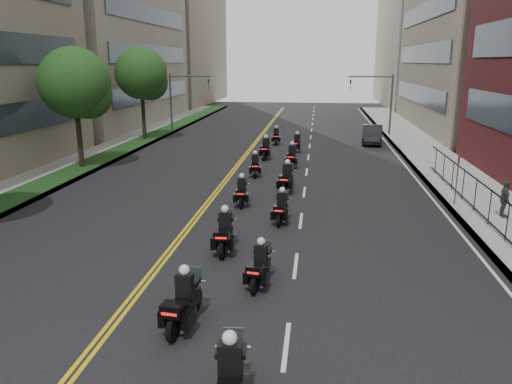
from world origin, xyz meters
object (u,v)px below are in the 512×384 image
Objects in this scene: motorcycle_12 at (276,137)px; motorcycle_4 at (225,234)px; motorcycle_1 at (230,384)px; pedestrian_c at (505,199)px; motorcycle_2 at (183,303)px; motorcycle_10 at (266,149)px; motorcycle_3 at (260,267)px; motorcycle_11 at (297,144)px; motorcycle_5 at (282,209)px; motorcycle_9 at (292,157)px; motorcycle_6 at (242,193)px; motorcycle_8 at (255,166)px; parked_sedan at (372,134)px; motorcycle_7 at (287,179)px.

motorcycle_4 is at bearing -92.93° from motorcycle_12.
pedestrian_c is (9.71, 13.75, 0.27)m from motorcycle_1.
motorcycle_10 is (-0.30, 23.48, 0.02)m from motorcycle_2.
motorcycle_3 is 3.12m from motorcycle_4.
motorcycle_11 is at bearing 33.25° from pedestrian_c.
motorcycle_9 is at bearing 95.57° from motorcycle_5.
motorcycle_3 is 0.98× the size of motorcycle_5.
motorcycle_11 is (-0.01, 29.86, -0.09)m from motorcycle_1.
motorcycle_1 is at bearing -86.93° from motorcycle_6.
motorcycle_10 is (-2.19, 14.42, 0.07)m from motorcycle_5.
motorcycle_10 is 1.43× the size of pedestrian_c.
motorcycle_8 is 1.28× the size of pedestrian_c.
motorcycle_1 is 26.76m from motorcycle_10.
motorcycle_8 is 15.90m from parked_sedan.
motorcycle_8 is (-2.05, 15.15, 0.01)m from motorcycle_3.
motorcycle_6 is (-2.11, 2.49, -0.00)m from motorcycle_5.
motorcycle_3 is at bearing -87.18° from motorcycle_5.
motorcycle_5 reaches higher than motorcycle_3.
motorcycle_2 is at bearing -97.82° from parked_sedan.
motorcycle_7 is (-0.11, 5.28, 0.08)m from motorcycle_5.
motorcycle_2 is at bearing -90.62° from motorcycle_7.
motorcycle_11 is at bearing -64.39° from motorcycle_12.
motorcycle_12 reaches higher than motorcycle_11.
motorcycle_3 is at bearing 64.89° from motorcycle_2.
motorcycle_4 reaches higher than parked_sedan.
motorcycle_7 is 18.18m from parked_sedan.
motorcycle_4 is 6.15m from motorcycle_6.
motorcycle_2 is 1.09× the size of motorcycle_6.
motorcycle_1 is 29.86m from motorcycle_11.
motorcycle_1 is 1.16× the size of motorcycle_3.
parked_sedan is (6.27, 28.70, 0.16)m from motorcycle_3.
motorcycle_7 is 4.15m from motorcycle_8.
motorcycle_11 reaches higher than motorcycle_3.
motorcycle_7 reaches higher than motorcycle_9.
motorcycle_7 is (1.78, 14.34, 0.02)m from motorcycle_2.
pedestrian_c is at bearing 50.15° from motorcycle_1.
motorcycle_1 reaches higher than motorcycle_8.
motorcycle_4 is 24.63m from motorcycle_12.
motorcycle_5 is 0.89× the size of motorcycle_7.
motorcycle_10 is 6.57m from motorcycle_12.
motorcycle_12 is (-1.81, 9.27, -0.05)m from motorcycle_9.
motorcycle_11 is at bearing 97.45° from motorcycle_3.
motorcycle_4 is (0.08, 5.41, 0.02)m from motorcycle_2.
motorcycle_5 is at bearing -82.34° from motorcycle_7.
parked_sedan is at bearing 51.67° from motorcycle_8.
motorcycle_11 is (2.07, 3.18, -0.07)m from motorcycle_10.
motorcycle_3 is at bearing -82.44° from motorcycle_6.
motorcycle_1 is at bearing -82.87° from motorcycle_11.
motorcycle_7 is 0.51× the size of parked_sedan.
motorcycle_8 is (-0.36, 17.89, -0.05)m from motorcycle_2.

